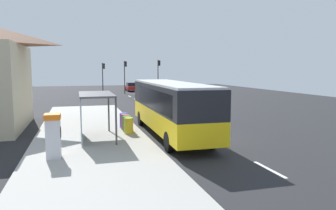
{
  "coord_description": "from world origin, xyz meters",
  "views": [
    {
      "loc": [
        -7.12,
        -16.84,
        4.05
      ],
      "look_at": [
        -1.0,
        4.46,
        1.5
      ],
      "focal_mm": 34.13,
      "sensor_mm": 36.0,
      "label": 1
    }
  ],
  "objects_px": {
    "bus_shelter": "(90,104)",
    "sedan_near": "(144,91)",
    "recycling_bin_red": "(125,122)",
    "traffic_light_near_side": "(159,71)",
    "traffic_light_far_side": "(103,74)",
    "bus": "(170,105)",
    "ticket_machine": "(53,136)",
    "white_van": "(148,88)",
    "recycling_bin_yellow": "(129,126)",
    "recycling_bin_blue": "(124,120)",
    "traffic_light_median": "(125,72)",
    "sedan_far": "(132,87)",
    "recycling_bin_green": "(127,124)"
  },
  "relations": [
    {
      "from": "recycling_bin_red",
      "to": "traffic_light_near_side",
      "type": "height_order",
      "value": "traffic_light_near_side"
    },
    {
      "from": "bus",
      "to": "traffic_light_far_side",
      "type": "relative_size",
      "value": 2.26
    },
    {
      "from": "recycling_bin_red",
      "to": "bus_shelter",
      "type": "bearing_deg",
      "value": -135.93
    },
    {
      "from": "ticket_machine",
      "to": "traffic_light_median",
      "type": "distance_m",
      "value": 37.65
    },
    {
      "from": "sedan_near",
      "to": "recycling_bin_red",
      "type": "relative_size",
      "value": 4.7
    },
    {
      "from": "bus_shelter",
      "to": "sedan_near",
      "type": "bearing_deg",
      "value": 72.41
    },
    {
      "from": "recycling_bin_red",
      "to": "recycling_bin_blue",
      "type": "xyz_separation_m",
      "value": [
        0.0,
        0.7,
        0.0
      ]
    },
    {
      "from": "white_van",
      "to": "sedan_far",
      "type": "relative_size",
      "value": 1.18
    },
    {
      "from": "ticket_machine",
      "to": "bus_shelter",
      "type": "xyz_separation_m",
      "value": [
        1.73,
        3.55,
        0.93
      ]
    },
    {
      "from": "recycling_bin_red",
      "to": "traffic_light_near_side",
      "type": "relative_size",
      "value": 0.18
    },
    {
      "from": "traffic_light_near_side",
      "to": "traffic_light_median",
      "type": "bearing_deg",
      "value": 162.58
    },
    {
      "from": "sedan_far",
      "to": "recycling_bin_yellow",
      "type": "xyz_separation_m",
      "value": [
        -6.5,
        -37.59,
        -0.14
      ]
    },
    {
      "from": "bus",
      "to": "recycling_bin_red",
      "type": "distance_m",
      "value": 3.24
    },
    {
      "from": "bus",
      "to": "ticket_machine",
      "type": "height_order",
      "value": "bus"
    },
    {
      "from": "sedan_far",
      "to": "recycling_bin_yellow",
      "type": "height_order",
      "value": "sedan_far"
    },
    {
      "from": "sedan_near",
      "to": "ticket_machine",
      "type": "bearing_deg",
      "value": -108.6
    },
    {
      "from": "traffic_light_far_side",
      "to": "bus_shelter",
      "type": "xyz_separation_m",
      "value": [
        -3.31,
        -32.25,
        -1.16
      ]
    },
    {
      "from": "recycling_bin_blue",
      "to": "traffic_light_near_side",
      "type": "height_order",
      "value": "traffic_light_near_side"
    },
    {
      "from": "recycling_bin_blue",
      "to": "bus",
      "type": "bearing_deg",
      "value": -44.08
    },
    {
      "from": "recycling_bin_red",
      "to": "traffic_light_median",
      "type": "height_order",
      "value": "traffic_light_median"
    },
    {
      "from": "sedan_near",
      "to": "recycling_bin_green",
      "type": "distance_m",
      "value": 26.83
    },
    {
      "from": "ticket_machine",
      "to": "recycling_bin_blue",
      "type": "xyz_separation_m",
      "value": [
        3.95,
        6.39,
        -0.52
      ]
    },
    {
      "from": "traffic_light_near_side",
      "to": "traffic_light_median",
      "type": "distance_m",
      "value": 5.34
    },
    {
      "from": "sedan_near",
      "to": "recycling_bin_yellow",
      "type": "relative_size",
      "value": 4.7
    },
    {
      "from": "recycling_bin_blue",
      "to": "traffic_light_far_side",
      "type": "xyz_separation_m",
      "value": [
        1.1,
        29.41,
        2.6
      ]
    },
    {
      "from": "bus",
      "to": "recycling_bin_blue",
      "type": "xyz_separation_m",
      "value": [
        -2.49,
        2.41,
        -1.19
      ]
    },
    {
      "from": "white_van",
      "to": "recycling_bin_red",
      "type": "bearing_deg",
      "value": -106.08
    },
    {
      "from": "sedan_near",
      "to": "recycling_bin_green",
      "type": "height_order",
      "value": "sedan_near"
    },
    {
      "from": "recycling_bin_blue",
      "to": "traffic_light_median",
      "type": "xyz_separation_m",
      "value": [
        4.6,
        30.21,
        2.81
      ]
    },
    {
      "from": "recycling_bin_green",
      "to": "traffic_light_median",
      "type": "height_order",
      "value": "traffic_light_median"
    },
    {
      "from": "recycling_bin_red",
      "to": "traffic_light_far_side",
      "type": "xyz_separation_m",
      "value": [
        1.1,
        30.11,
        2.6
      ]
    },
    {
      "from": "sedan_near",
      "to": "ticket_machine",
      "type": "height_order",
      "value": "ticket_machine"
    },
    {
      "from": "bus",
      "to": "recycling_bin_green",
      "type": "relative_size",
      "value": 11.62
    },
    {
      "from": "white_van",
      "to": "recycling_bin_yellow",
      "type": "bearing_deg",
      "value": -105.17
    },
    {
      "from": "recycling_bin_green",
      "to": "recycling_bin_yellow",
      "type": "bearing_deg",
      "value": -90.0
    },
    {
      "from": "bus_shelter",
      "to": "bus",
      "type": "bearing_deg",
      "value": 5.25
    },
    {
      "from": "sedan_near",
      "to": "recycling_bin_green",
      "type": "relative_size",
      "value": 4.7
    },
    {
      "from": "sedan_far",
      "to": "ticket_machine",
      "type": "height_order",
      "value": "ticket_machine"
    },
    {
      "from": "recycling_bin_yellow",
      "to": "sedan_far",
      "type": "bearing_deg",
      "value": 80.19
    },
    {
      "from": "sedan_far",
      "to": "recycling_bin_green",
      "type": "height_order",
      "value": "sedan_far"
    },
    {
      "from": "bus",
      "to": "ticket_machine",
      "type": "bearing_deg",
      "value": -148.26
    },
    {
      "from": "bus",
      "to": "sedan_far",
      "type": "bearing_deg",
      "value": 83.96
    },
    {
      "from": "ticket_machine",
      "to": "recycling_bin_green",
      "type": "height_order",
      "value": "ticket_machine"
    },
    {
      "from": "ticket_machine",
      "to": "recycling_bin_red",
      "type": "xyz_separation_m",
      "value": [
        3.95,
        5.69,
        -0.52
      ]
    },
    {
      "from": "white_van",
      "to": "sedan_far",
      "type": "distance_m",
      "value": 13.99
    },
    {
      "from": "sedan_far",
      "to": "recycling_bin_green",
      "type": "xyz_separation_m",
      "value": [
        -6.5,
        -36.89,
        -0.14
      ]
    },
    {
      "from": "bus",
      "to": "traffic_light_far_side",
      "type": "bearing_deg",
      "value": 92.5
    },
    {
      "from": "recycling_bin_green",
      "to": "ticket_machine",
      "type": "bearing_deg",
      "value": -128.33
    },
    {
      "from": "recycling_bin_green",
      "to": "traffic_light_far_side",
      "type": "xyz_separation_m",
      "value": [
        1.1,
        30.81,
        2.6
      ]
    },
    {
      "from": "bus_shelter",
      "to": "sedan_far",
      "type": "bearing_deg",
      "value": 77.19
    }
  ]
}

